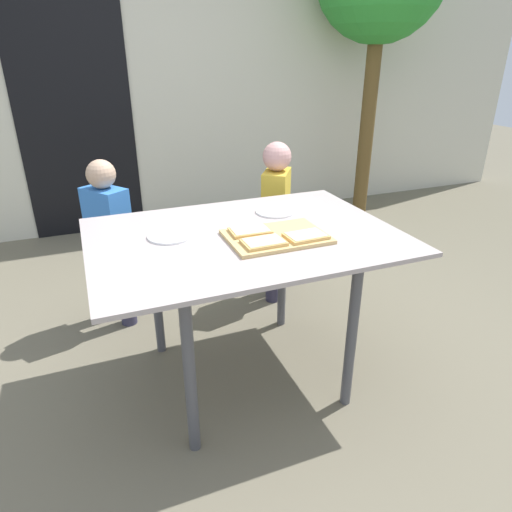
{
  "coord_description": "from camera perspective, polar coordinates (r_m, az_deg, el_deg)",
  "views": [
    {
      "loc": [
        -0.62,
        -1.7,
        1.47
      ],
      "look_at": [
        0.05,
        0.0,
        0.64
      ],
      "focal_mm": 31.67,
      "sensor_mm": 36.0,
      "label": 1
    }
  ],
  "objects": [
    {
      "name": "house_wall_back",
      "position": [
        4.2,
        -14.42,
        23.76
      ],
      "size": [
        8.0,
        0.2,
        2.94
      ],
      "primitive_type": "cube",
      "color": "beige",
      "rests_on": "ground"
    },
    {
      "name": "pizza_slice_far_left",
      "position": [
        1.92,
        -0.74,
        3.21
      ],
      "size": [
        0.17,
        0.12,
        0.02
      ],
      "color": "tan",
      "rests_on": "cutting_board"
    },
    {
      "name": "child_right",
      "position": [
        2.77,
        2.53,
        5.52
      ],
      "size": [
        0.25,
        0.28,
        1.0
      ],
      "color": "#2F2D43",
      "rests_on": "ground"
    },
    {
      "name": "pizza_slice_near_left",
      "position": [
        1.8,
        0.98,
        1.76
      ],
      "size": [
        0.17,
        0.12,
        0.02
      ],
      "color": "tan",
      "rests_on": "cutting_board"
    },
    {
      "name": "plate_white_right",
      "position": [
        2.22,
        2.48,
        5.65
      ],
      "size": [
        0.19,
        0.19,
        0.01
      ],
      "primitive_type": "cylinder",
      "color": "white",
      "rests_on": "dining_table"
    },
    {
      "name": "dining_table",
      "position": [
        1.98,
        -1.45,
        0.42
      ],
      "size": [
        1.31,
        0.94,
        0.75
      ],
      "color": "#AFA19F",
      "rests_on": "ground"
    },
    {
      "name": "plate_white_left",
      "position": [
        1.95,
        -10.76,
        2.55
      ],
      "size": [
        0.19,
        0.19,
        0.01
      ],
      "primitive_type": "cylinder",
      "color": "white",
      "rests_on": "dining_table"
    },
    {
      "name": "cutting_board",
      "position": [
        1.9,
        2.58,
        2.45
      ],
      "size": [
        0.41,
        0.3,
        0.02
      ],
      "primitive_type": "cube",
      "color": "tan",
      "rests_on": "dining_table"
    },
    {
      "name": "house_door",
      "position": [
        4.08,
        -21.89,
        16.18
      ],
      "size": [
        0.9,
        0.02,
        2.0
      ],
      "primitive_type": "cube",
      "color": "black",
      "rests_on": "ground"
    },
    {
      "name": "pizza_slice_near_right",
      "position": [
        1.88,
        6.33,
        2.54
      ],
      "size": [
        0.17,
        0.12,
        0.02
      ],
      "color": "tan",
      "rests_on": "cutting_board"
    },
    {
      "name": "ground_plane",
      "position": [
        2.33,
        -1.27,
        -14.62
      ],
      "size": [
        16.0,
        16.0,
        0.0
      ],
      "primitive_type": "plane",
      "color": "#68614E"
    },
    {
      "name": "child_left",
      "position": [
        2.62,
        -17.99,
        2.5
      ],
      "size": [
        0.25,
        0.28,
        0.96
      ],
      "color": "#323049",
      "rests_on": "ground"
    }
  ]
}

